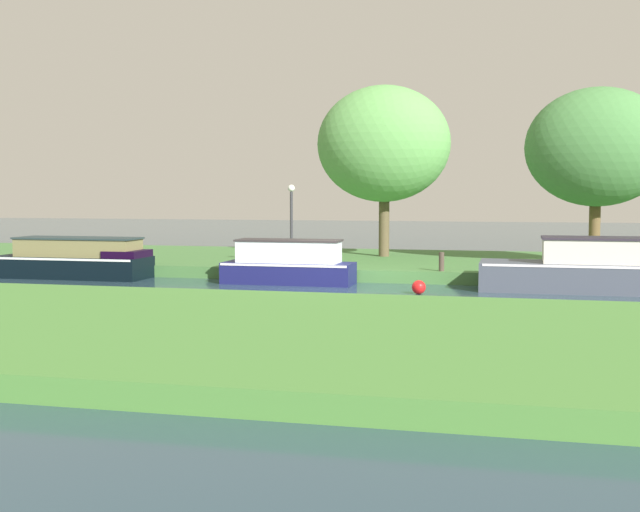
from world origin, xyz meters
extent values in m
plane|color=#2A424F|center=(0.00, 0.00, 0.00)|extent=(120.00, 120.00, 0.00)
cube|color=#44753A|center=(0.00, 7.00, 0.20)|extent=(72.00, 10.00, 0.40)
cube|color=#498237|center=(0.00, -9.00, 0.20)|extent=(72.00, 10.00, 0.40)
cube|color=#181A52|center=(-1.80, 1.20, 0.34)|extent=(4.17, 1.40, 0.68)
cube|color=white|center=(-1.80, 1.20, 0.64)|extent=(4.09, 1.43, 0.07)
cube|color=white|center=(-1.79, 1.20, 1.01)|extent=(3.23, 1.06, 0.67)
cube|color=#342D2F|center=(-1.79, 1.20, 1.38)|extent=(3.33, 1.12, 0.06)
cube|color=black|center=(-9.49, 1.20, 0.37)|extent=(5.35, 1.71, 0.73)
cube|color=white|center=(-9.49, 1.20, 0.69)|extent=(5.25, 1.74, 0.07)
cube|color=olive|center=(-9.23, 1.20, 1.03)|extent=(4.17, 1.30, 0.59)
cube|color=#263535|center=(-9.23, 1.20, 1.36)|extent=(4.27, 1.37, 0.06)
cube|color=black|center=(-7.41, 1.20, 0.85)|extent=(1.19, 1.44, 0.24)
cylinder|color=brown|center=(0.18, 7.94, 1.97)|extent=(0.41, 0.41, 3.15)
ellipsoid|color=#5FA252|center=(0.18, 7.67, 4.78)|extent=(5.17, 4.01, 4.49)
cylinder|color=brown|center=(7.92, 6.52, 1.87)|extent=(0.39, 0.39, 2.94)
ellipsoid|color=#478142|center=(7.92, 6.12, 4.47)|extent=(4.94, 3.40, 4.12)
cylinder|color=#333338|center=(-2.31, 3.36, 1.66)|extent=(0.10, 0.10, 2.53)
sphere|color=white|center=(-2.31, 3.36, 3.05)|extent=(0.24, 0.24, 0.24)
cylinder|color=#4A3124|center=(8.49, 2.31, 0.71)|extent=(0.12, 0.12, 0.62)
cylinder|color=#493C32|center=(2.94, 2.31, 0.70)|extent=(0.17, 0.17, 0.61)
sphere|color=red|center=(2.56, -0.56, 0.20)|extent=(0.40, 0.40, 0.40)
camera|label=1|loc=(5.27, -23.66, 2.88)|focal=45.72mm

